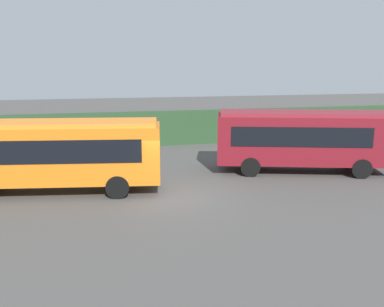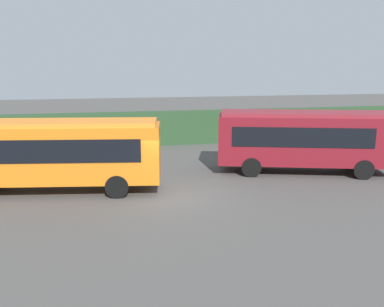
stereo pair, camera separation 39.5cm
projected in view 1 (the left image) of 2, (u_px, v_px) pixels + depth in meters
The scene contains 6 objects.
ground_plane at pixel (171, 197), 18.09m from camera, with size 114.90×114.90×0.00m, color #514F4C.
bus_orange at pixel (51, 152), 18.32m from camera, with size 9.87×3.91×3.21m.
bus_maroon at pixel (303, 138), 21.93m from camera, with size 9.25×5.05×3.22m.
person_left at pixel (34, 158), 21.21m from camera, with size 0.48×0.43×1.79m.
person_center at pixel (265, 143), 25.24m from camera, with size 0.52×0.37×1.89m.
hedge_row at pixel (138, 129), 29.48m from camera, with size 69.45×1.11×2.36m, color #2A4929.
Camera 1 is at (-3.23, -17.03, 5.55)m, focal length 39.12 mm.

